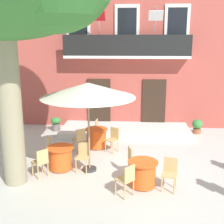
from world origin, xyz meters
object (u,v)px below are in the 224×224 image
at_px(cafe_chair_front_0, 127,178).
at_px(ground_planter_left, 56,123).
at_px(cafe_chair_middle_1, 99,129).
at_px(cafe_umbrella, 88,90).
at_px(cafe_chair_near_tree_2, 52,147).
at_px(cafe_chair_front_1, 170,172).
at_px(cafe_chair_near_tree_1, 83,155).
at_px(cafe_chair_near_tree_0, 41,161).
at_px(ground_planter_right, 197,126).
at_px(cafe_table_front, 143,173).
at_px(cafe_chair_middle_2, 80,138).
at_px(cafe_table_near_tree, 61,158).
at_px(cafe_table_middle, 97,138).
at_px(cafe_chair_front_2, 133,159).
at_px(cafe_chair_middle_0, 113,138).

height_order(cafe_chair_front_0, ground_planter_left, cafe_chair_front_0).
xyz_separation_m(cafe_chair_middle_1, cafe_umbrella, (0.00, -2.83, 2.08)).
bearing_deg(cafe_chair_middle_1, cafe_chair_front_0, -74.39).
bearing_deg(cafe_chair_near_tree_2, cafe_chair_front_1, -24.19).
relative_size(cafe_chair_near_tree_2, cafe_chair_middle_1, 1.00).
distance_m(cafe_chair_near_tree_1, cafe_chair_front_1, 2.81).
bearing_deg(cafe_chair_near_tree_0, ground_planter_right, 39.93).
xyz_separation_m(cafe_table_front, ground_planter_right, (2.59, 5.10, -0.03)).
bearing_deg(cafe_chair_middle_2, cafe_table_near_tree, -102.78).
bearing_deg(cafe_umbrella, ground_planter_left, 117.48).
height_order(cafe_table_middle, cafe_chair_front_2, cafe_chair_front_2).
xyz_separation_m(cafe_chair_near_tree_1, cafe_umbrella, (0.19, 0.02, 2.08)).
bearing_deg(cafe_chair_front_0, cafe_table_front, 53.57).
relative_size(cafe_chair_near_tree_2, cafe_chair_front_0, 1.00).
distance_m(cafe_table_front, cafe_chair_front_1, 0.77).
bearing_deg(ground_planter_left, cafe_chair_front_0, -59.33).
height_order(cafe_chair_front_2, ground_planter_left, cafe_chair_front_2).
relative_size(cafe_chair_near_tree_1, ground_planter_right, 1.41).
bearing_deg(cafe_table_front, cafe_chair_middle_1, 113.89).
xyz_separation_m(cafe_chair_near_tree_0, cafe_chair_near_tree_1, (1.20, 0.56, 0.00)).
xyz_separation_m(cafe_chair_middle_0, cafe_chair_front_0, (0.57, -3.27, 0.00)).
distance_m(cafe_table_front, cafe_chair_front_0, 0.77).
relative_size(cafe_chair_near_tree_2, ground_planter_left, 1.43).
bearing_deg(cafe_chair_near_tree_2, ground_planter_left, 102.32).
xyz_separation_m(cafe_chair_near_tree_2, cafe_chair_front_1, (3.80, -1.70, 0.00)).
bearing_deg(cafe_table_near_tree, cafe_chair_middle_2, 77.22).
bearing_deg(cafe_chair_front_0, cafe_chair_near_tree_1, 132.64).
distance_m(cafe_chair_near_tree_2, cafe_umbrella, 2.58).
bearing_deg(cafe_chair_middle_2, cafe_table_middle, 40.49).
xyz_separation_m(cafe_chair_near_tree_1, cafe_chair_middle_1, (0.19, 2.85, 0.00)).
bearing_deg(cafe_chair_front_0, cafe_chair_near_tree_2, 139.96).
relative_size(cafe_chair_front_0, cafe_chair_front_1, 1.00).
xyz_separation_m(cafe_chair_middle_1, cafe_chair_middle_2, (-0.59, -1.24, 0.00)).
distance_m(cafe_chair_middle_0, cafe_chair_middle_1, 1.29).
bearing_deg(cafe_chair_middle_2, cafe_chair_near_tree_1, -76.04).
height_order(cafe_table_near_tree, cafe_chair_middle_0, cafe_chair_middle_0).
distance_m(cafe_table_middle, cafe_chair_front_0, 3.83).
bearing_deg(cafe_table_near_tree, cafe_chair_near_tree_1, -3.07).
bearing_deg(cafe_chair_front_2, cafe_chair_near_tree_1, 172.01).
xyz_separation_m(cafe_chair_middle_1, ground_planter_left, (-2.14, 1.30, -0.17)).
distance_m(cafe_chair_middle_2, cafe_chair_front_2, 2.70).
bearing_deg(ground_planter_left, cafe_chair_middle_2, -58.53).
bearing_deg(cafe_chair_near_tree_2, cafe_chair_middle_2, 50.12).
distance_m(cafe_table_front, ground_planter_right, 5.72).
height_order(cafe_table_front, cafe_chair_front_1, cafe_chair_front_1).
height_order(cafe_umbrella, ground_planter_right, cafe_umbrella).
distance_m(cafe_chair_middle_2, ground_planter_left, 2.98).
height_order(cafe_chair_middle_2, cafe_table_front, cafe_chair_middle_2).
bearing_deg(cafe_table_middle, cafe_chair_middle_1, 88.90).
relative_size(cafe_table_near_tree, cafe_chair_middle_0, 0.95).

